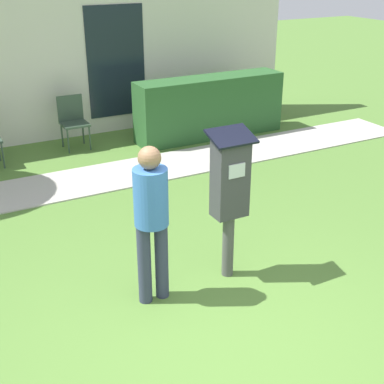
% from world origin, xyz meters
% --- Properties ---
extents(ground_plane, '(40.00, 40.00, 0.00)m').
position_xyz_m(ground_plane, '(0.00, 0.00, 0.00)').
color(ground_plane, '#517A33').
extents(sidewalk, '(12.00, 1.10, 0.02)m').
position_xyz_m(sidewalk, '(0.00, 4.09, 0.01)').
color(sidewalk, '#B7B2A8').
rests_on(sidewalk, ground).
extents(building_facade, '(10.00, 0.26, 3.20)m').
position_xyz_m(building_facade, '(0.00, 6.37, 1.60)').
color(building_facade, silver).
rests_on(building_facade, ground).
extents(parking_meter, '(0.44, 0.31, 1.59)m').
position_xyz_m(parking_meter, '(0.57, 0.93, 1.02)').
color(parking_meter, '#4C4C4C').
rests_on(parking_meter, ground).
extents(person_standing, '(0.32, 0.32, 1.58)m').
position_xyz_m(person_standing, '(-0.29, 0.90, 0.93)').
color(person_standing, '#333851').
rests_on(person_standing, ground).
extents(outdoor_chair_middle, '(0.44, 0.44, 0.90)m').
position_xyz_m(outdoor_chair_middle, '(0.35, 5.69, 0.53)').
color(outdoor_chair_middle, '#334738').
rests_on(outdoor_chair_middle, ground).
extents(hedge_row, '(2.80, 0.60, 1.10)m').
position_xyz_m(hedge_row, '(2.75, 5.12, 0.55)').
color(hedge_row, '#285628').
rests_on(hedge_row, ground).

